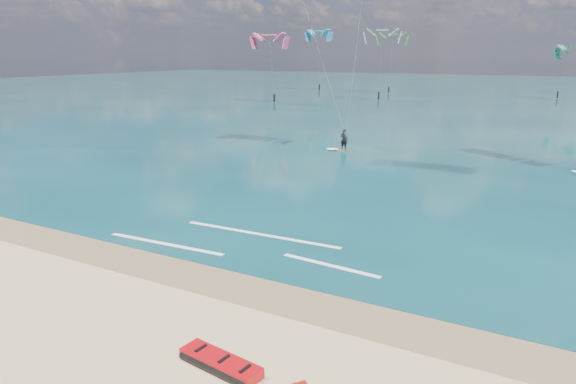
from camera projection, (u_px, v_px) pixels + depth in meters
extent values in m
plane|color=tan|center=(433.00, 139.00, 50.95)|extent=(320.00, 320.00, 0.00)
cube|color=brown|center=(206.00, 278.00, 19.54)|extent=(320.00, 2.40, 0.01)
cube|color=#0A3337|center=(506.00, 95.00, 105.28)|extent=(320.00, 200.00, 0.04)
cube|color=#CECB18|center=(344.00, 150.00, 45.12)|extent=(1.30, 1.24, 0.06)
imported|color=black|center=(344.00, 139.00, 44.87)|extent=(0.67, 0.45, 1.82)
cylinder|color=black|center=(346.00, 137.00, 44.40)|extent=(0.44, 0.41, 0.04)
cube|color=white|center=(260.00, 234.00, 24.17)|extent=(8.14, 0.53, 0.01)
cube|color=white|center=(330.00, 265.00, 20.63)|extent=(4.34, 0.55, 0.01)
cube|color=white|center=(165.00, 244.00, 22.97)|extent=(6.12, 0.57, 0.01)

